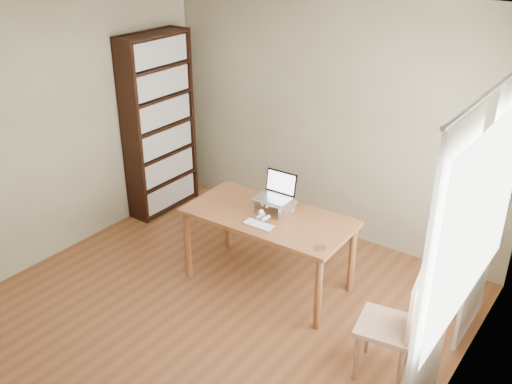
# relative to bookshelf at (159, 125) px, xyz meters

# --- Properties ---
(room) EXTENTS (4.04, 4.54, 2.64)m
(room) POSITION_rel_bookshelf_xyz_m (1.86, -1.54, 0.25)
(room) COLOR brown
(room) RESTS_ON ground
(bookshelf) EXTENTS (0.30, 0.90, 2.10)m
(bookshelf) POSITION_rel_bookshelf_xyz_m (0.00, 0.00, 0.00)
(bookshelf) COLOR black
(bookshelf) RESTS_ON ground
(curtains) EXTENTS (0.03, 1.90, 2.25)m
(curtains) POSITION_rel_bookshelf_xyz_m (3.75, -0.75, 0.12)
(curtains) COLOR white
(curtains) RESTS_ON ground
(desk) EXTENTS (1.58, 0.83, 0.75)m
(desk) POSITION_rel_bookshelf_xyz_m (1.96, -0.60, -0.39)
(desk) COLOR brown
(desk) RESTS_ON ground
(laptop_stand) EXTENTS (0.32, 0.25, 0.13)m
(laptop_stand) POSITION_rel_bookshelf_xyz_m (1.96, -0.52, -0.22)
(laptop_stand) COLOR silver
(laptop_stand) RESTS_ON desk
(laptop) EXTENTS (0.33, 0.27, 0.23)m
(laptop) POSITION_rel_bookshelf_xyz_m (1.96, -0.46, -0.11)
(laptop) COLOR silver
(laptop) RESTS_ON laptop_stand
(keyboard) EXTENTS (0.30, 0.13, 0.02)m
(keyboard) POSITION_rel_bookshelf_xyz_m (2.01, -0.82, -0.29)
(keyboard) COLOR silver
(keyboard) RESTS_ON desk
(coaster) EXTENTS (0.11, 0.11, 0.01)m
(coaster) POSITION_rel_bookshelf_xyz_m (2.63, -0.82, -0.30)
(coaster) COLOR brown
(coaster) RESTS_ON desk
(cat) EXTENTS (0.26, 0.49, 0.17)m
(cat) POSITION_rel_bookshelf_xyz_m (1.97, -0.48, -0.23)
(cat) COLOR #413833
(cat) RESTS_ON desk
(chair) EXTENTS (0.48, 0.48, 0.94)m
(chair) POSITION_rel_bookshelf_xyz_m (3.43, -1.06, -0.54)
(chair) COLOR #A7795A
(chair) RESTS_ON ground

